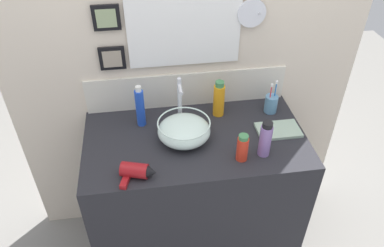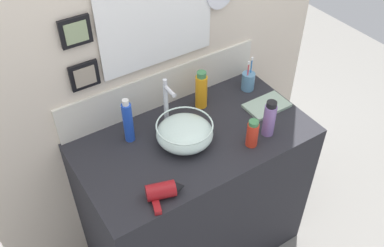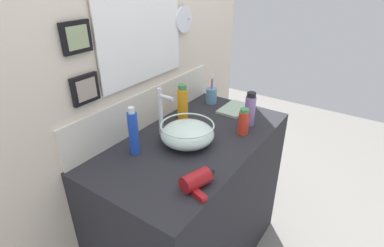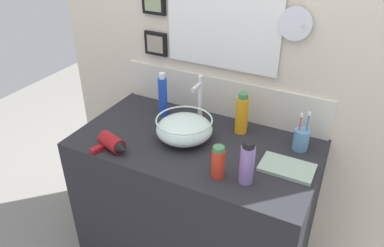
{
  "view_description": "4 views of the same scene",
  "coord_description": "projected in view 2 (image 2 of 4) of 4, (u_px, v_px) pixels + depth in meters",
  "views": [
    {
      "loc": [
        -0.24,
        -1.49,
        2.22
      ],
      "look_at": [
        -0.02,
        0.0,
        1.03
      ],
      "focal_mm": 35.0,
      "sensor_mm": 36.0,
      "label": 1
    },
    {
      "loc": [
        -0.85,
        -1.28,
        2.39
      ],
      "look_at": [
        -0.02,
        0.0,
        1.03
      ],
      "focal_mm": 40.0,
      "sensor_mm": 36.0,
      "label": 2
    },
    {
      "loc": [
        -1.15,
        -0.77,
        1.74
      ],
      "look_at": [
        -0.02,
        0.0,
        1.03
      ],
      "focal_mm": 28.0,
      "sensor_mm": 36.0,
      "label": 3
    },
    {
      "loc": [
        0.68,
        -1.36,
        1.94
      ],
      "look_at": [
        -0.02,
        0.0,
        1.03
      ],
      "focal_mm": 35.0,
      "sensor_mm": 36.0,
      "label": 4
    }
  ],
  "objects": [
    {
      "name": "vanity_counter",
      "position": [
        195.0,
        196.0,
        2.43
      ],
      "size": [
        1.18,
        0.64,
        0.93
      ],
      "primitive_type": "cube",
      "color": "#232328",
      "rests_on": "ground"
    },
    {
      "name": "soap_dispenser",
      "position": [
        269.0,
        119.0,
        2.08
      ],
      "size": [
        0.06,
        0.06,
        0.2
      ],
      "color": "#8C6BB2",
      "rests_on": "vanity_counter"
    },
    {
      "name": "glass_bowl_sink",
      "position": [
        185.0,
        133.0,
        2.06
      ],
      "size": [
        0.28,
        0.28,
        0.11
      ],
      "color": "silver",
      "rests_on": "vanity_counter"
    },
    {
      "name": "lotion_bottle",
      "position": [
        252.0,
        134.0,
        2.03
      ],
      "size": [
        0.06,
        0.06,
        0.15
      ],
      "color": "red",
      "rests_on": "vanity_counter"
    },
    {
      "name": "hair_drier",
      "position": [
        164.0,
        191.0,
        1.82
      ],
      "size": [
        0.18,
        0.14,
        0.07
      ],
      "color": "maroon",
      "rests_on": "vanity_counter"
    },
    {
      "name": "faucet",
      "position": [
        167.0,
        100.0,
        2.1
      ],
      "size": [
        0.02,
        0.1,
        0.27
      ],
      "color": "silver",
      "rests_on": "vanity_counter"
    },
    {
      "name": "spray_bottle",
      "position": [
        201.0,
        90.0,
        2.24
      ],
      "size": [
        0.06,
        0.06,
        0.22
      ],
      "color": "orange",
      "rests_on": "vanity_counter"
    },
    {
      "name": "toothbrush_cup",
      "position": [
        248.0,
        81.0,
        2.38
      ],
      "size": [
        0.07,
        0.07,
        0.2
      ],
      "color": "#598CB2",
      "rests_on": "vanity_counter"
    },
    {
      "name": "hand_towel",
      "position": [
        267.0,
        106.0,
        2.29
      ],
      "size": [
        0.23,
        0.15,
        0.02
      ],
      "primitive_type": "cube",
      "color": "#99B29E",
      "rests_on": "vanity_counter"
    },
    {
      "name": "shampoo_bottle",
      "position": [
        128.0,
        122.0,
        2.03
      ],
      "size": [
        0.05,
        0.05,
        0.25
      ],
      "color": "blue",
      "rests_on": "vanity_counter"
    },
    {
      "name": "back_panel",
      "position": [
        157.0,
        44.0,
        2.1
      ],
      "size": [
        2.02,
        0.09,
        2.57
      ],
      "color": "beige",
      "rests_on": "ground"
    },
    {
      "name": "ground_plane",
      "position": [
        194.0,
        242.0,
        2.74
      ],
      "size": [
        6.0,
        6.0,
        0.0
      ],
      "primitive_type": "plane",
      "color": "gray"
    }
  ]
}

